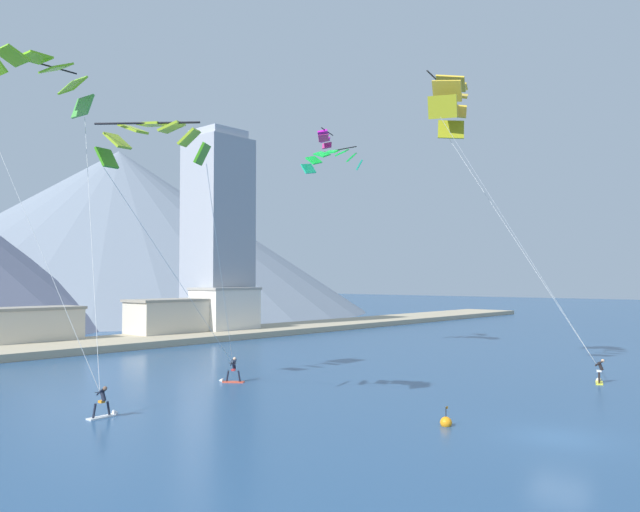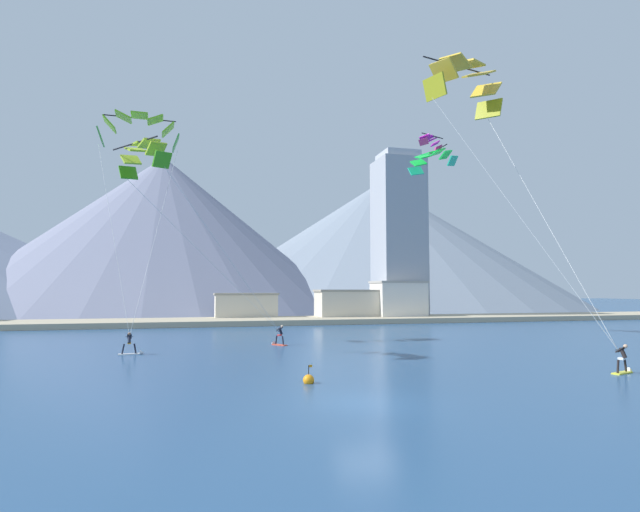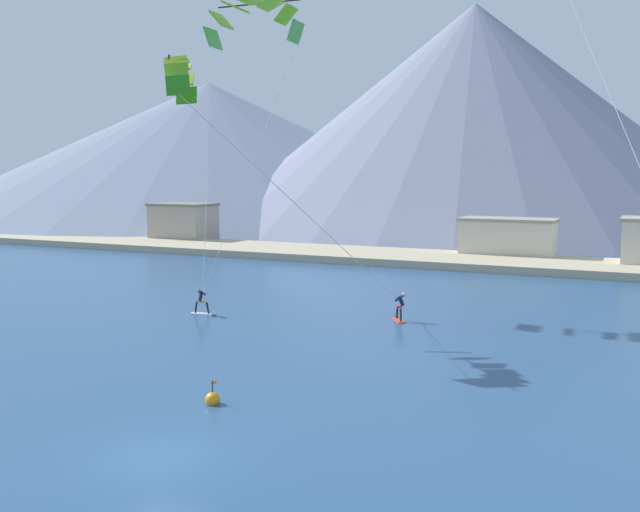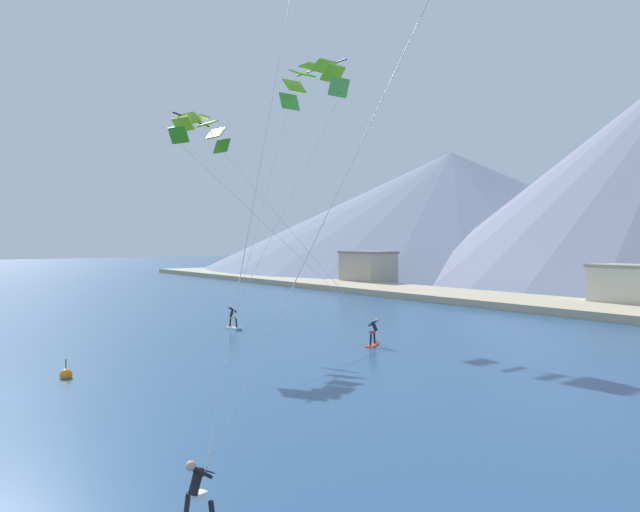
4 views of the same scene
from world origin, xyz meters
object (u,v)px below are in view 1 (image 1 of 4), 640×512
Objects in this scene: kitesurfer_near_lead at (599,376)px; parafoil_kite_near_trail at (35,76)px; kitesurfer_near_trail at (106,408)px; parafoil_kite_distant_high_outer at (333,158)px; kitesurfer_mid_center at (230,375)px; parafoil_kite_mid_center at (154,141)px; parafoil_kite_near_lead at (451,101)px; race_marker_buoy at (446,423)px; parafoil_kite_distant_low_drift at (324,137)px.

parafoil_kite_near_trail is (-27.90, 22.13, 18.18)m from kitesurfer_near_lead.
parafoil_kite_distant_high_outer is at bearing 18.11° from kitesurfer_near_trail.
kitesurfer_near_lead is at bearing -48.68° from kitesurfer_mid_center.
parafoil_kite_near_trail is 28.80m from parafoil_kite_distant_high_outer.
parafoil_kite_near_trail reaches higher than parafoil_kite_mid_center.
kitesurfer_mid_center is at bearing -161.70° from parafoil_kite_distant_high_outer.
parafoil_kite_mid_center is at bearing -148.12° from kitesurfer_mid_center.
parafoil_kite_near_lead is (-4.25, 8.55, 19.13)m from kitesurfer_near_lead.
parafoil_kite_distant_high_outer is (0.83, 24.09, 17.80)m from kitesurfer_near_lead.
parafoil_kite_near_trail is 3.10× the size of parafoil_kite_distant_high_outer.
parafoil_kite_near_lead is 19.36× the size of race_marker_buoy.
kitesurfer_near_lead is 31.03m from kitesurfer_near_trail.
kitesurfer_mid_center is 0.48× the size of parafoil_kite_distant_low_drift.
race_marker_buoy is at bearing -151.39° from parafoil_kite_near_lead.
parafoil_kite_distant_low_drift is at bearing 71.48° from parafoil_kite_near_lead.
kitesurfer_mid_center is 1.68× the size of race_marker_buoy.
parafoil_kite_near_trail is 11.34m from parafoil_kite_mid_center.
parafoil_kite_mid_center reaches higher than race_marker_buoy.
kitesurfer_near_trail is at bearing -162.18° from kitesurfer_mid_center.
kitesurfer_mid_center is 0.09× the size of parafoil_kite_near_lead.
parafoil_kite_near_trail is at bearing 162.54° from kitesurfer_mid_center.
kitesurfer_mid_center is at bearing -17.46° from parafoil_kite_near_trail.
kitesurfer_mid_center is 0.29× the size of parafoil_kite_distant_high_outer.
parafoil_kite_near_trail is 5.20× the size of parafoil_kite_distant_low_drift.
kitesurfer_near_trail is at bearing 125.49° from race_marker_buoy.
kitesurfer_near_lead is 1.00× the size of kitesurfer_near_trail.
kitesurfer_mid_center is 0.13× the size of parafoil_kite_mid_center.
race_marker_buoy is (8.95, -10.76, -13.43)m from parafoil_kite_mid_center.
parafoil_kite_distant_low_drift reaches higher than parafoil_kite_near_lead.
kitesurfer_near_trail is 19.57m from parafoil_kite_near_trail.
kitesurfer_near_trail is at bearing -84.44° from parafoil_kite_near_trail.
kitesurfer_mid_center is 24.62m from parafoil_kite_near_lead.
kitesurfer_mid_center is (-16.22, 18.45, 0.03)m from kitesurfer_near_lead.
parafoil_kite_distant_high_outer reaches higher than parafoil_kite_mid_center.
parafoil_kite_mid_center is 19.40m from race_marker_buoy.
parafoil_kite_distant_high_outer is at bearing 51.16° from race_marker_buoy.
kitesurfer_near_lead is 0.10× the size of parafoil_kite_near_trail.
parafoil_kite_near_trail is (-11.68, 3.68, 18.15)m from kitesurfer_mid_center.
kitesurfer_near_trail is 16.71m from race_marker_buoy.
parafoil_kite_distant_low_drift is (0.68, 1.65, 2.43)m from parafoil_kite_distant_high_outer.
parafoil_kite_mid_center reaches higher than kitesurfer_near_trail.
kitesurfer_near_lead is 31.90m from parafoil_kite_mid_center.
kitesurfer_near_trail is 0.50× the size of parafoil_kite_distant_low_drift.
parafoil_kite_distant_high_outer is 1.68× the size of parafoil_kite_distant_low_drift.
parafoil_kite_near_trail reaches higher than race_marker_buoy.
parafoil_kite_distant_low_drift reaches higher than parafoil_kite_distant_high_outer.
kitesurfer_near_lead is 0.50× the size of parafoil_kite_distant_low_drift.
parafoil_kite_distant_high_outer is (28.73, 1.96, -0.38)m from parafoil_kite_near_trail.
kitesurfer_near_lead is at bearing -93.34° from parafoil_kite_distant_low_drift.
kitesurfer_mid_center is at bearing 17.82° from kitesurfer_near_trail.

